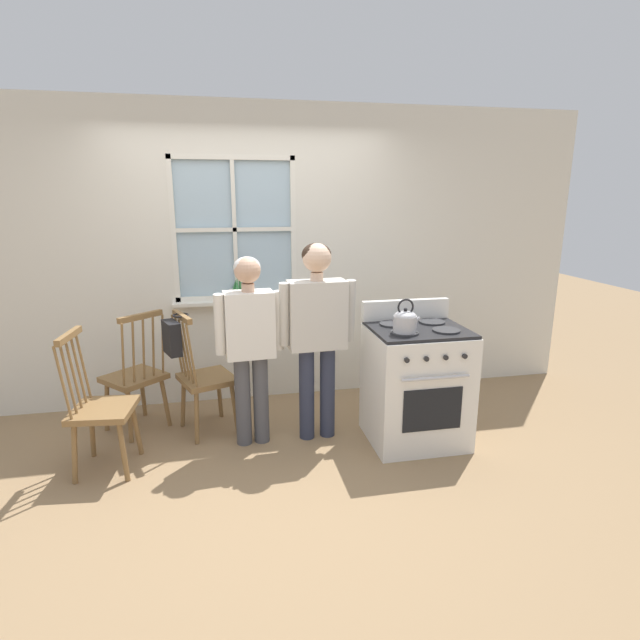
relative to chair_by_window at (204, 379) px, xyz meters
name	(u,v)px	position (x,y,z in m)	size (l,w,h in m)	color
ground_plane	(270,470)	(0.45, -0.73, -0.46)	(16.00, 16.00, 0.00)	#937551
wall_back	(251,259)	(0.45, 0.67, 0.88)	(6.40, 0.16, 2.70)	silver
chair_by_window	(204,379)	(0.00, 0.00, 0.00)	(0.52, 0.53, 1.02)	olive
chair_near_wall	(100,409)	(-0.70, -0.46, 0.00)	(0.45, 0.46, 1.02)	olive
chair_center_cluster	(136,378)	(-0.55, 0.14, 0.00)	(0.58, 0.58, 1.02)	olive
person_elderly_left	(250,335)	(0.36, -0.28, 0.43)	(0.52, 0.24, 1.47)	#4C4C51
person_teen_center	(317,321)	(0.88, -0.28, 0.51)	(0.60, 0.24, 1.56)	#2D3347
stove	(416,383)	(1.63, -0.48, 0.02)	(0.73, 0.68, 1.08)	white
kettle	(405,320)	(1.47, -0.62, 0.57)	(0.21, 0.17, 0.25)	#B7B7BC
potted_plant	(238,293)	(0.32, 0.58, 0.58)	(0.16, 0.16, 0.27)	beige
handbag	(172,337)	(-0.22, -0.08, 0.39)	(0.24, 0.24, 0.31)	black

